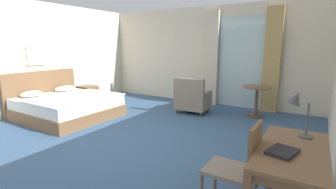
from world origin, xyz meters
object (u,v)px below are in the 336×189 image
Objects in this scene: round_cafe_table at (257,95)px; framed_picture at (35,56)px; nightstand at (88,94)px; desk_chair at (239,166)px; closed_book at (282,152)px; writing_desk at (292,159)px; bed at (66,106)px; desk_lamp at (297,103)px; armchair_by_window at (192,99)px.

round_cafe_table is 5.46m from framed_picture.
desk_chair reaches higher than nightstand.
closed_book is 0.59× the size of framed_picture.
framed_picture is (-5.94, 1.26, 0.75)m from writing_desk.
bed is at bearing -148.06° from round_cafe_table.
bed is 2.11× the size of desk_chair.
desk_chair reaches higher than writing_desk.
nightstand is 1.04× the size of desk_lamp.
desk_chair is at bearing -171.19° from closed_book.
framed_picture reaches higher than desk_lamp.
desk_lamp is 5.99m from framed_picture.
desk_lamp reaches higher than desk_chair.
framed_picture is at bearing 171.46° from desk_lamp.
writing_desk is at bearing -11.97° from framed_picture.
closed_book is at bearing -5.39° from desk_chair.
armchair_by_window is 1.91× the size of framed_picture.
round_cafe_table is at bearing 17.82° from armchair_by_window.
desk_chair is 0.86m from desk_lamp.
desk_chair is at bearing -17.25° from bed.
desk_lamp is (-0.02, 0.37, 0.44)m from writing_desk.
writing_desk is at bearing -14.46° from bed.
desk_chair is 3.52× the size of closed_book.
writing_desk is at bearing -51.16° from armchair_by_window.
desk_chair reaches higher than closed_book.
desk_chair is 3.81m from round_cafe_table.
armchair_by_window is at bearing 128.84° from writing_desk.
desk_lamp is 3.47m from round_cafe_table.
framed_picture reaches higher than round_cafe_table.
bed is 3.02m from armchair_by_window.
closed_book is at bearing -53.25° from armchair_by_window.
bed is at bearing 177.82° from closed_book.
closed_book is (-0.07, -0.16, 0.11)m from writing_desk.
nightstand is at bearing -167.33° from round_cafe_table.
writing_desk is 1.26× the size of desk_chair.
desk_lamp reaches higher than armchair_by_window.
closed_book is at bearing -113.56° from writing_desk.
desk_lamp reaches higher than writing_desk.
round_cafe_table is (-0.66, 3.75, 0.00)m from desk_chair.
closed_book is at bearing -94.73° from desk_lamp.
round_cafe_table is 1.56× the size of framed_picture.
bed is 4.67m from desk_chair.
round_cafe_table is at bearing 12.67° from nightstand.
armchair_by_window is at bearing 140.95° from closed_book.
nightstand is at bearing 120.79° from bed.
desk_lamp is 3.84m from armchair_by_window.
armchair_by_window is 1.53m from round_cafe_table.
nightstand is 3.19m from armchair_by_window.
round_cafe_table is at bearing 31.94° from bed.
framed_picture is (-3.40, -1.90, 1.07)m from armchair_by_window.
desk_lamp is at bearing -8.54° from framed_picture.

